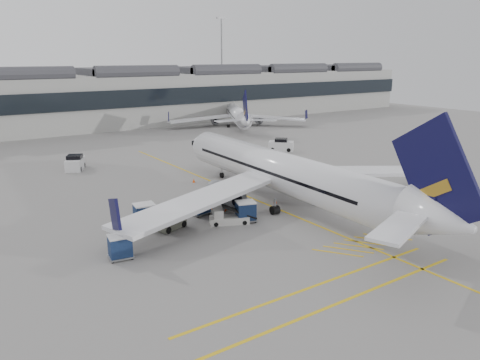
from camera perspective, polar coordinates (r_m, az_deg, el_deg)
ground at (r=38.72m, az=-3.15°, el=-7.79°), size 220.00×220.00×0.00m
terminal at (r=104.58m, az=-24.39°, el=8.76°), size 200.00×20.45×12.40m
light_masts at (r=117.84m, az=-26.94°, el=13.11°), size 113.00×0.60×25.45m
apron_markings at (r=51.77m, az=0.57°, el=-1.86°), size 0.25×60.00×0.01m
airliner_main at (r=47.89m, az=5.55°, el=0.79°), size 38.80×42.44×11.28m
airliner_far at (r=102.96m, az=-0.36°, el=8.00°), size 27.44×30.27×8.81m
belt_loader at (r=43.07m, az=-1.44°, el=-4.65°), size 4.42×2.89×1.77m
baggage_cart_a at (r=45.42m, az=-4.92°, el=-3.01°), size 1.97×1.70×1.87m
baggage_cart_b at (r=43.36m, az=0.69°, el=-3.78°), size 2.23×2.03×1.94m
baggage_cart_c at (r=43.24m, az=-11.55°, el=-4.07°), size 2.12×1.83×2.04m
baggage_cart_d at (r=36.80m, az=-14.42°, el=-7.82°), size 1.97×1.70×1.87m
ramp_agent_a at (r=46.82m, az=-3.63°, el=-2.61°), size 0.73×0.59×1.73m
ramp_agent_b at (r=46.32m, az=-1.91°, el=-2.81°), size 1.02×0.93×1.69m
pushback_tug at (r=42.23m, az=-8.55°, el=-5.01°), size 3.07×2.41×1.50m
safety_cone_nose at (r=57.18m, az=-5.66°, el=-0.07°), size 0.35×0.35×0.48m
safety_cone_engine at (r=49.05m, az=4.32°, el=-2.54°), size 0.39×0.39×0.54m
service_van_mid at (r=67.08m, az=-19.45°, el=1.96°), size 3.53×4.38×2.02m
service_van_right at (r=76.34m, az=5.03°, el=4.24°), size 4.19×4.14×2.02m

